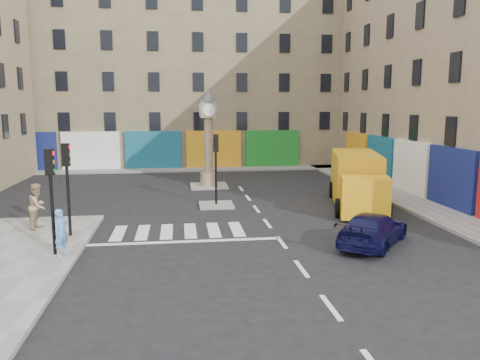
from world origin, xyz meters
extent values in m
plane|color=black|center=(0.00, 0.00, 0.00)|extent=(120.00, 120.00, 0.00)
cube|color=gray|center=(8.70, 10.00, 0.07)|extent=(2.60, 30.00, 0.15)
cube|color=gray|center=(-4.00, 22.20, 0.07)|extent=(32.00, 2.40, 0.15)
cube|color=gray|center=(-2.00, 8.00, 0.06)|extent=(1.80, 1.80, 0.12)
cube|color=gray|center=(-2.00, 14.00, 0.06)|extent=(2.40, 2.40, 0.12)
cube|color=#867A59|center=(-4.00, 28.00, 8.50)|extent=(32.00, 10.00, 17.00)
cylinder|color=black|center=(-8.30, 0.20, 1.55)|extent=(0.12, 0.12, 2.80)
cube|color=black|center=(-8.30, 0.20, 3.40)|extent=(0.28, 0.22, 0.90)
cylinder|color=black|center=(-8.30, 2.60, 1.55)|extent=(0.12, 0.12, 2.80)
cube|color=black|center=(-8.30, 2.60, 3.40)|extent=(0.28, 0.22, 0.90)
cylinder|color=black|center=(-2.00, 8.00, 1.52)|extent=(0.12, 0.12, 2.80)
cube|color=black|center=(-2.00, 8.00, 3.37)|extent=(0.28, 0.22, 0.90)
cylinder|color=tan|center=(-2.00, 14.00, 0.52)|extent=(1.10, 1.10, 0.80)
cylinder|color=tan|center=(-2.00, 14.00, 2.72)|extent=(0.56, 0.56, 3.60)
cube|color=tan|center=(-2.00, 14.00, 5.02)|extent=(1.00, 1.00, 1.00)
cylinder|color=white|center=(-2.00, 13.48, 5.02)|extent=(0.80, 0.06, 0.80)
cone|color=#333338|center=(-2.00, 14.00, 5.87)|extent=(1.20, 1.20, 0.70)
imported|color=black|center=(3.40, 0.25, 0.63)|extent=(4.14, 4.42, 1.25)
cube|color=#EEA514|center=(5.66, 7.99, 1.43)|extent=(3.65, 5.91, 2.64)
cube|color=#EEA514|center=(4.58, 4.01, 1.09)|extent=(2.46, 1.90, 1.95)
cube|color=black|center=(4.57, 3.95, 1.55)|extent=(2.15, 1.50, 0.80)
cylinder|color=black|center=(3.60, 4.75, 0.46)|extent=(0.52, 0.96, 0.92)
cylinder|color=black|center=(5.81, 4.15, 0.46)|extent=(0.52, 0.96, 0.92)
cylinder|color=black|center=(4.91, 9.61, 0.46)|extent=(0.52, 0.96, 0.92)
cylinder|color=black|center=(7.13, 9.02, 0.46)|extent=(0.52, 0.96, 0.92)
imported|color=#5C8ED2|center=(-8.00, -0.02, 0.98)|extent=(0.65, 0.72, 1.65)
imported|color=tan|center=(-9.87, 3.91, 1.12)|extent=(0.86, 1.04, 1.93)
camera|label=1|loc=(-3.92, -16.31, 5.32)|focal=35.00mm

